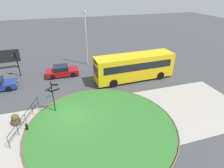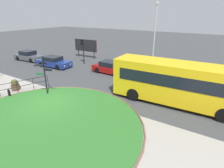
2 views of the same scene
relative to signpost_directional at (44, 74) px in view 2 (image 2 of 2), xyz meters
name	(u,v)px [view 2 (image 2 of 2)]	position (x,y,z in m)	size (l,w,h in m)	color
ground	(49,104)	(1.50, -1.08, -1.89)	(120.00, 120.00, 0.00)	#3D3F42
sidewalk_paving	(26,115)	(1.50, -3.03, -1.88)	(32.00, 8.09, 0.02)	#9E998E
grass_island	(42,126)	(3.59, -3.34, -1.84)	(12.23, 12.23, 0.10)	#2D6B28
grass_kerb_ring	(42,126)	(3.59, -3.34, -1.83)	(12.54, 12.54, 0.11)	brown
signpost_directional	(44,74)	(0.00, 0.00, 0.00)	(1.26, 1.12, 3.18)	black
bollard_foreground	(9,93)	(-2.27, -1.96, -1.54)	(0.19, 0.19, 0.68)	black
railing_grass_edge	(17,86)	(-2.39, -1.16, -1.19)	(1.86, 5.05, 1.06)	black
bus_yellow	(179,83)	(9.72, 4.17, -0.19)	(9.85, 2.79, 3.16)	yellow
car_near_lane	(29,56)	(-11.93, 6.58, -1.25)	(4.63, 2.13, 1.40)	#474C51
car_far_lane	(54,62)	(-6.26, 6.24, -1.26)	(4.66, 2.11, 1.33)	navy
car_oncoming	(110,68)	(1.25, 7.93, -1.25)	(4.12, 1.99, 1.36)	maroon
traffic_light_near	(82,46)	(-4.10, 9.42, 0.51)	(0.48, 0.31, 3.25)	black
lamppost_tall	(154,36)	(5.17, 10.90, 2.20)	(0.32, 0.32, 7.59)	#B7B7BC
billboard_left	(86,46)	(-6.04, 12.42, -0.06)	(3.98, 0.39, 2.76)	black
planter_near_signpost	(15,85)	(-3.21, -0.85, -1.43)	(0.73, 0.73, 1.00)	brown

